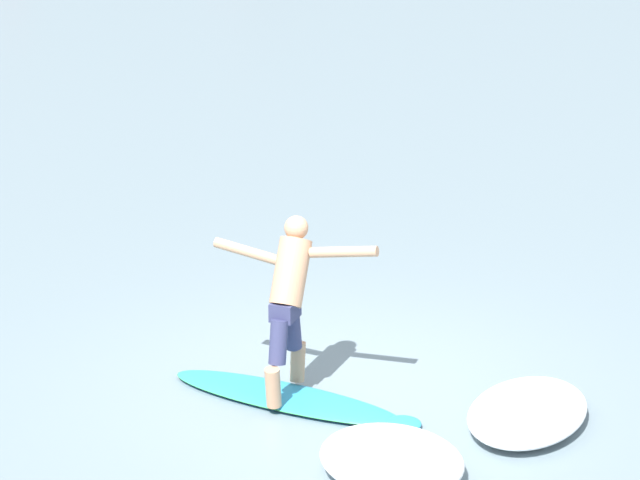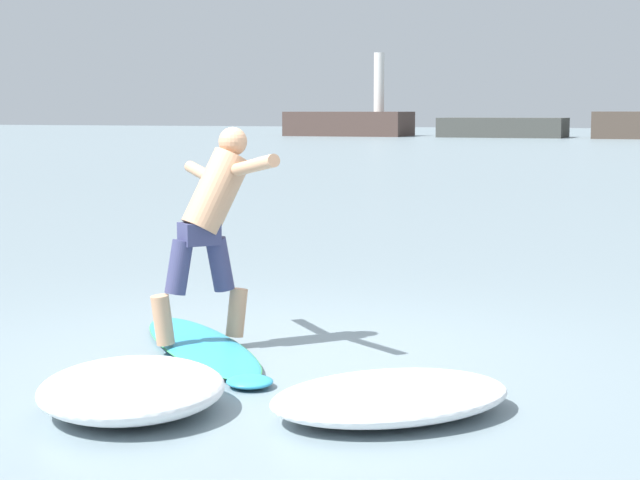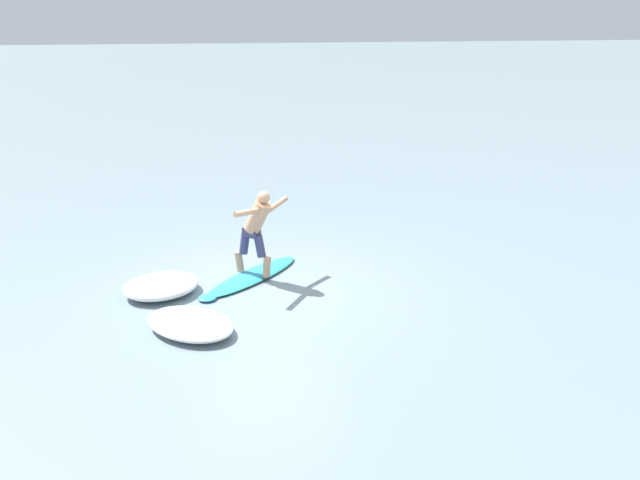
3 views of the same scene
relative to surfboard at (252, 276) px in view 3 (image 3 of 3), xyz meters
The scene contains 5 objects.
ground_plane 0.48m from the surfboard, 19.65° to the left, with size 200.00×200.00×0.00m, color gray.
surfboard is the anchor object (origin of this frame).
surfer 0.94m from the surfboard, 70.18° to the left, with size 1.20×1.04×1.53m.
wave_foam_at_tail 2.04m from the surfboard, 31.65° to the right, with size 1.68×1.69×0.22m.
wave_foam_at_nose 1.56m from the surfboard, 77.95° to the right, with size 1.39×1.50×0.27m.
Camera 3 is at (9.61, -1.02, 4.33)m, focal length 35.00 mm.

